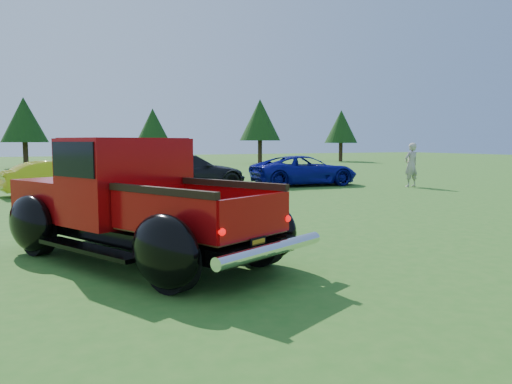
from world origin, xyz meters
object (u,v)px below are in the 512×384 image
(tree_east, at_px, (260,120))
(show_car_yellow, at_px, (56,178))
(pickup_truck, at_px, (127,201))
(show_car_blue, at_px, (304,171))
(tree_mid_left, at_px, (24,120))
(tree_mid_right, at_px, (153,127))
(show_car_grey, at_px, (186,172))
(tree_far_east, at_px, (341,127))
(spectator, at_px, (411,165))

(tree_east, height_order, show_car_yellow, tree_east)
(pickup_truck, relative_size, show_car_yellow, 1.52)
(show_car_blue, bearing_deg, tree_mid_left, 30.54)
(tree_mid_left, bearing_deg, show_car_yellow, -88.64)
(tree_mid_right, distance_m, tree_east, 9.04)
(tree_mid_left, height_order, show_car_grey, tree_mid_left)
(pickup_truck, height_order, show_car_yellow, pickup_truck)
(show_car_yellow, bearing_deg, tree_far_east, -63.54)
(tree_far_east, distance_m, show_car_grey, 30.12)
(pickup_truck, bearing_deg, tree_east, 35.13)
(tree_mid_left, xyz_separation_m, tree_far_east, (27.00, -0.50, -0.14))
(show_car_grey, height_order, spectator, spectator)
(tree_mid_left, xyz_separation_m, tree_mid_right, (9.00, -1.00, -0.41))
(tree_mid_right, xyz_separation_m, spectator, (4.76, -22.87, -2.07))
(show_car_grey, relative_size, show_car_blue, 1.06)
(tree_mid_right, xyz_separation_m, pickup_truck, (-8.22, -30.33, -2.07))
(tree_east, xyz_separation_m, pickup_truck, (-17.22, -29.83, -2.75))
(tree_far_east, distance_m, show_car_yellow, 33.39)
(spectator, bearing_deg, tree_mid_right, -80.26)
(tree_east, height_order, pickup_truck, tree_east)
(show_car_grey, xyz_separation_m, spectator, (8.64, -2.83, 0.20))
(tree_east, bearing_deg, tree_mid_left, 175.24)
(pickup_truck, bearing_deg, tree_far_east, 24.74)
(pickup_truck, bearing_deg, show_car_grey, 42.23)
(tree_east, height_order, show_car_grey, tree_east)
(tree_mid_right, height_order, pickup_truck, tree_mid_right)
(tree_east, bearing_deg, spectator, -100.72)
(tree_east, xyz_separation_m, show_car_yellow, (-17.51, -19.12, -3.07))
(pickup_truck, bearing_deg, show_car_yellow, 66.70)
(tree_far_east, height_order, show_car_yellow, tree_far_east)
(show_car_yellow, height_order, show_car_grey, show_car_grey)
(spectator, bearing_deg, tree_far_east, -121.54)
(tree_east, relative_size, tree_far_east, 1.12)
(tree_mid_left, xyz_separation_m, spectator, (13.76, -23.87, -2.48))
(spectator, bearing_deg, tree_mid_left, -62.05)
(tree_mid_right, xyz_separation_m, tree_east, (9.00, -0.50, 0.68))
(tree_east, xyz_separation_m, tree_far_east, (9.00, 1.00, -0.41))
(tree_mid_left, bearing_deg, pickup_truck, -88.57)
(tree_mid_right, xyz_separation_m, show_car_blue, (1.24, -20.32, -2.34))
(tree_east, bearing_deg, tree_far_east, 6.34)
(tree_far_east, xyz_separation_m, show_car_blue, (-16.76, -20.82, -2.62))
(tree_far_east, xyz_separation_m, pickup_truck, (-26.22, -30.83, -2.34))
(pickup_truck, xyz_separation_m, show_car_blue, (9.46, 10.02, -0.27))
(tree_east, bearing_deg, show_car_yellow, -132.49)
(tree_mid_right, relative_size, show_car_yellow, 1.23)
(tree_mid_left, height_order, pickup_truck, tree_mid_left)
(tree_far_east, xyz_separation_m, show_car_grey, (-21.87, -20.54, -2.55))
(pickup_truck, bearing_deg, tree_mid_left, 66.55)
(show_car_blue, bearing_deg, show_car_grey, 91.82)
(tree_east, distance_m, tree_far_east, 9.06)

